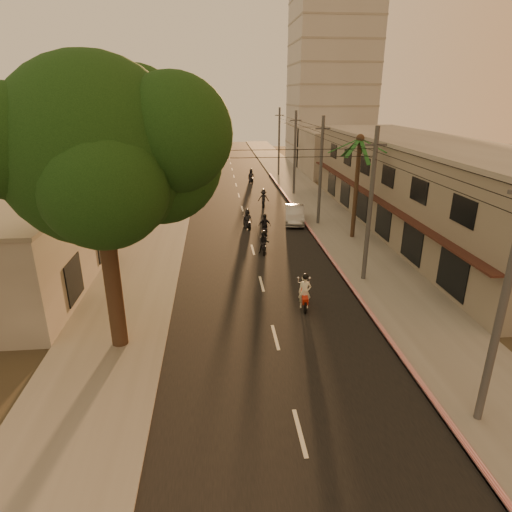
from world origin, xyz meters
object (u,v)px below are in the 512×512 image
object	(u,v)px
scooter_mid_a	(264,243)
scooter_far_b	(263,199)
scooter_far_a	(247,220)
scooter_far_c	(251,176)
scooter_red	(305,293)
parked_car	(295,214)
scooter_mid_b	(265,226)
palm_tree	(360,145)
broadleaf_tree	(107,152)

from	to	relation	value
scooter_mid_a	scooter_far_b	world-z (taller)	scooter_far_b
scooter_far_a	scooter_far_c	size ratio (longest dim) A/B	0.95
scooter_red	parked_car	size ratio (longest dim) A/B	0.42
scooter_mid_b	scooter_far_a	size ratio (longest dim) A/B	1.07
scooter_far_c	scooter_red	bearing A→B (deg)	-100.84
palm_tree	scooter_far_c	bearing A→B (deg)	104.52
scooter_far_a	scooter_mid_a	bearing A→B (deg)	-98.15
scooter_red	parked_car	bearing A→B (deg)	88.20
palm_tree	scooter_red	world-z (taller)	palm_tree
scooter_mid_a	parked_car	bearing A→B (deg)	69.24
broadleaf_tree	scooter_far_c	size ratio (longest dim) A/B	6.72
parked_car	scooter_far_b	bearing A→B (deg)	117.84
broadleaf_tree	scooter_mid_a	distance (m)	15.39
scooter_mid_b	scooter_red	bearing A→B (deg)	-87.97
parked_car	scooter_far_c	bearing A→B (deg)	105.81
parked_car	palm_tree	bearing A→B (deg)	-42.44
scooter_mid_a	scooter_mid_b	bearing A→B (deg)	87.40
scooter_far_c	scooter_mid_b	bearing A→B (deg)	-102.71
palm_tree	scooter_mid_a	xyz separation A→B (m)	(-7.29, -2.74, -6.40)
scooter_mid_a	scooter_mid_b	world-z (taller)	scooter_mid_b
broadleaf_tree	scooter_mid_b	world-z (taller)	broadleaf_tree
palm_tree	scooter_red	bearing A→B (deg)	-118.55
scooter_far_a	scooter_far_b	distance (m)	7.73
scooter_far_b	scooter_far_a	bearing A→B (deg)	-98.01
scooter_red	scooter_mid_b	world-z (taller)	scooter_red
scooter_far_c	broadleaf_tree	bearing A→B (deg)	-113.79
scooter_red	scooter_far_b	world-z (taller)	scooter_red
scooter_mid_a	parked_car	distance (m)	8.22
palm_tree	scooter_far_c	xyz separation A→B (m)	(-6.02, 23.24, -6.34)
scooter_far_b	scooter_far_c	world-z (taller)	scooter_far_c
scooter_mid_b	parked_car	xyz separation A→B (m)	(3.03, 3.44, -0.05)
scooter_far_b	parked_car	bearing A→B (deg)	-62.62
parked_car	broadleaf_tree	bearing A→B (deg)	-111.54
parked_car	scooter_red	bearing A→B (deg)	-89.51
broadleaf_tree	scooter_red	world-z (taller)	broadleaf_tree
palm_tree	scooter_far_b	xyz separation A→B (m)	(-5.82, 10.69, -6.34)
scooter_mid_a	scooter_mid_b	size ratio (longest dim) A/B	0.93
scooter_mid_b	scooter_far_c	bearing A→B (deg)	86.83
scooter_far_a	scooter_far_c	world-z (taller)	scooter_far_c
scooter_far_a	parked_car	size ratio (longest dim) A/B	0.36
palm_tree	parked_car	bearing A→B (deg)	128.72
broadleaf_tree	palm_tree	distance (m)	20.18
broadleaf_tree	palm_tree	bearing A→B (deg)	43.48
palm_tree	scooter_red	xyz separation A→B (m)	(-6.07, -11.16, -6.30)
palm_tree	scooter_far_b	size ratio (longest dim) A/B	4.55
palm_tree	scooter_far_b	world-z (taller)	palm_tree
palm_tree	scooter_mid_b	size ratio (longest dim) A/B	4.48
scooter_red	scooter_far_b	size ratio (longest dim) A/B	1.09
scooter_red	scooter_far_c	world-z (taller)	scooter_red
scooter_red	scooter_far_a	world-z (taller)	scooter_red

